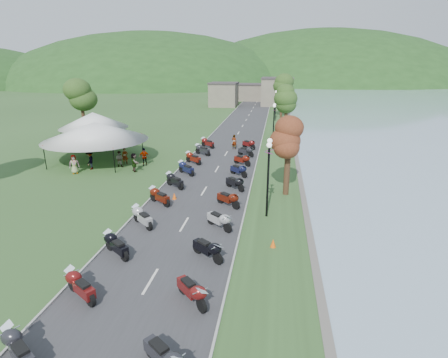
{
  "coord_description": "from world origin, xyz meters",
  "views": [
    {
      "loc": [
        5.41,
        -3.04,
        9.54
      ],
      "look_at": [
        1.68,
        21.36,
        1.3
      ],
      "focal_mm": 28.0,
      "sensor_mm": 36.0,
      "label": 1
    }
  ],
  "objects_px": {
    "pedestrian_c": "(91,169)",
    "pedestrian_b": "(120,167)",
    "vendor_tent_main": "(96,142)",
    "pedestrian_a": "(126,164)"
  },
  "relations": [
    {
      "from": "vendor_tent_main",
      "to": "pedestrian_b",
      "type": "bearing_deg",
      "value": -26.48
    },
    {
      "from": "pedestrian_b",
      "to": "vendor_tent_main",
      "type": "bearing_deg",
      "value": -23.1
    },
    {
      "from": "pedestrian_a",
      "to": "vendor_tent_main",
      "type": "bearing_deg",
      "value": 146.63
    },
    {
      "from": "pedestrian_c",
      "to": "vendor_tent_main",
      "type": "bearing_deg",
      "value": -179.59
    },
    {
      "from": "pedestrian_b",
      "to": "pedestrian_c",
      "type": "bearing_deg",
      "value": 32.07
    },
    {
      "from": "pedestrian_a",
      "to": "pedestrian_c",
      "type": "relative_size",
      "value": 0.91
    },
    {
      "from": "pedestrian_a",
      "to": "pedestrian_b",
      "type": "bearing_deg",
      "value": -123.95
    },
    {
      "from": "pedestrian_c",
      "to": "pedestrian_b",
      "type": "bearing_deg",
      "value": 104.93
    },
    {
      "from": "vendor_tent_main",
      "to": "pedestrian_b",
      "type": "distance_m",
      "value": 3.91
    },
    {
      "from": "pedestrian_b",
      "to": "pedestrian_c",
      "type": "height_order",
      "value": "pedestrian_c"
    }
  ]
}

